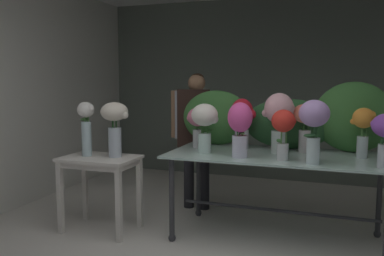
{
  "coord_description": "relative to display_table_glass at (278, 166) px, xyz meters",
  "views": [
    {
      "loc": [
        0.94,
        -2.25,
        1.53
      ],
      "look_at": [
        -0.42,
        1.48,
        1.05
      ],
      "focal_mm": 38.5,
      "sensor_mm": 36.0,
      "label": 1
    }
  ],
  "objects": [
    {
      "name": "ground_plane",
      "position": [
        -0.4,
        0.42,
        -0.71
      ],
      "size": [
        8.8,
        8.8,
        0.0
      ],
      "primitive_type": "plane",
      "color": "silver"
    },
    {
      "name": "wall_back",
      "position": [
        -0.4,
        2.42,
        0.65
      ],
      "size": [
        5.38,
        0.12,
        2.71
      ],
      "primitive_type": "cube",
      "color": "slate",
      "rests_on": "ground"
    },
    {
      "name": "wall_left",
      "position": [
        -3.09,
        0.42,
        0.65
      ],
      "size": [
        0.12,
        4.12,
        2.71
      ],
      "primitive_type": "cube",
      "color": "silver",
      "rests_on": "ground"
    },
    {
      "name": "display_table_glass",
      "position": [
        0.0,
        0.0,
        0.0
      ],
      "size": [
        2.03,
        0.97,
        0.83
      ],
      "color": "silver",
      "rests_on": "ground"
    },
    {
      "name": "side_table_white",
      "position": [
        -1.7,
        -0.37,
        -0.07
      ],
      "size": [
        0.74,
        0.5,
        0.75
      ],
      "color": "silver",
      "rests_on": "ground"
    },
    {
      "name": "florist",
      "position": [
        -1.03,
        0.63,
        0.28
      ],
      "size": [
        0.63,
        0.24,
        1.58
      ],
      "color": "#232328",
      "rests_on": "ground"
    },
    {
      "name": "foliage_backdrop",
      "position": [
        0.09,
        0.36,
        0.41
      ],
      "size": [
        2.1,
        0.29,
        0.68
      ],
      "color": "#387033",
      "rests_on": "display_table_glass"
    },
    {
      "name": "vase_fuchsia_stock",
      "position": [
        -0.3,
        -0.26,
        0.4
      ],
      "size": [
        0.22,
        0.22,
        0.5
      ],
      "color": "silver",
      "rests_on": "display_table_glass"
    },
    {
      "name": "vase_lilac_carnations",
      "position": [
        0.33,
        -0.34,
        0.47
      ],
      "size": [
        0.25,
        0.25,
        0.53
      ],
      "color": "silver",
      "rests_on": "display_table_glass"
    },
    {
      "name": "vase_ivory_ranunculus",
      "position": [
        -0.67,
        -0.16,
        0.41
      ],
      "size": [
        0.25,
        0.25,
        0.47
      ],
      "color": "silver",
      "rests_on": "display_table_glass"
    },
    {
      "name": "vase_blush_roses",
      "position": [
        -0.01,
        0.08,
        0.48
      ],
      "size": [
        0.3,
        0.28,
        0.57
      ],
      "color": "silver",
      "rests_on": "display_table_glass"
    },
    {
      "name": "vase_rosy_dahlias",
      "position": [
        -0.83,
        0.11,
        0.38
      ],
      "size": [
        0.22,
        0.21,
        0.41
      ],
      "color": "silver",
      "rests_on": "display_table_glass"
    },
    {
      "name": "vase_scarlet_anemones",
      "position": [
        0.08,
        -0.27,
        0.4
      ],
      "size": [
        0.21,
        0.2,
        0.44
      ],
      "color": "silver",
      "rests_on": "display_table_glass"
    },
    {
      "name": "vase_sunset_peonies",
      "position": [
        0.73,
        0.09,
        0.4
      ],
      "size": [
        0.21,
        0.19,
        0.45
      ],
      "color": "silver",
      "rests_on": "display_table_glass"
    },
    {
      "name": "vase_crimson_hydrangea",
      "position": [
        -0.38,
        0.16,
        0.41
      ],
      "size": [
        0.26,
        0.22,
        0.51
      ],
      "color": "silver",
      "rests_on": "display_table_glass"
    },
    {
      "name": "vase_coral_freesia",
      "position": [
        0.23,
        0.2,
        0.41
      ],
      "size": [
        0.26,
        0.26,
        0.47
      ],
      "color": "silver",
      "rests_on": "display_table_glass"
    },
    {
      "name": "vase_white_roses_tall",
      "position": [
        -1.84,
        -0.37,
        0.36
      ],
      "size": [
        0.18,
        0.17,
        0.54
      ],
      "color": "silver",
      "rests_on": "side_table_white"
    },
    {
      "name": "vase_cream_lisianthus_tall",
      "position": [
        -1.55,
        -0.32,
        0.39
      ],
      "size": [
        0.29,
        0.27,
        0.54
      ],
      "color": "silver",
      "rests_on": "side_table_white"
    }
  ]
}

